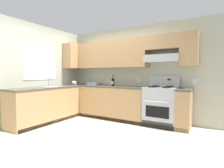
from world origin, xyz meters
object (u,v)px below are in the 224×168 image
object	(u,v)px
wine_bottle	(113,82)
bowl	(94,84)
paper_towel_roll	(75,83)
stove	(161,106)

from	to	relation	value
wine_bottle	bowl	xyz separation A→B (m)	(-0.70, 0.05, -0.10)
bowl	paper_towel_roll	bearing A→B (deg)	-163.75
paper_towel_roll	bowl	bearing A→B (deg)	16.25
stove	wine_bottle	distance (m)	1.47
wine_bottle	bowl	bearing A→B (deg)	175.64
wine_bottle	bowl	size ratio (longest dim) A/B	0.89
stove	wine_bottle	xyz separation A→B (m)	(-1.36, 0.03, 0.55)
wine_bottle	paper_towel_roll	xyz separation A→B (m)	(-1.33, -0.13, -0.07)
wine_bottle	paper_towel_roll	bearing A→B (deg)	-174.34
wine_bottle	paper_towel_roll	world-z (taller)	wine_bottle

